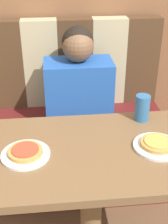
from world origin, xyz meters
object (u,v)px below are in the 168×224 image
(plate_right, at_px, (157,146))
(plate_left, at_px, (26,155))
(person, at_px, (78,81))
(pizza_left, at_px, (25,151))
(pizza_right, at_px, (157,143))
(drinking_cup, at_px, (142,108))

(plate_right, bearing_deg, plate_left, 180.00)
(person, relative_size, pizza_left, 4.16)
(pizza_right, bearing_deg, drinking_cup, 90.99)
(drinking_cup, bearing_deg, plate_left, -156.58)
(person, height_order, pizza_right, person)
(plate_left, height_order, pizza_left, pizza_left)
(pizza_left, bearing_deg, pizza_right, 0.00)
(pizza_left, relative_size, drinking_cup, 1.10)
(plate_left, xyz_separation_m, pizza_right, (0.54, 0.00, 0.02))
(pizza_right, relative_size, drinking_cup, 1.10)
(plate_left, bearing_deg, drinking_cup, 23.42)
(plate_left, height_order, plate_right, same)
(person, relative_size, drinking_cup, 4.56)
(plate_right, bearing_deg, pizza_right, 90.00)
(plate_left, distance_m, plate_right, 0.54)
(person, bearing_deg, plate_right, -67.62)
(plate_left, relative_size, pizza_right, 1.42)
(person, distance_m, plate_left, 0.71)
(plate_left, height_order, drinking_cup, drinking_cup)
(plate_right, xyz_separation_m, pizza_left, (-0.54, 0.00, 0.02))
(plate_right, bearing_deg, pizza_left, 180.00)
(plate_left, distance_m, pizza_right, 0.54)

